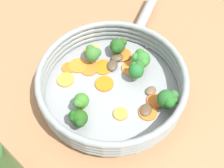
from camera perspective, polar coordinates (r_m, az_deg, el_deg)
ground_plane at (r=0.61m, az=0.00°, el=-1.71°), size 4.00×4.00×0.00m
skillet at (r=0.60m, az=0.00°, el=-1.27°), size 0.31×0.31×0.02m
skillet_rim_wall at (r=0.57m, az=0.00°, el=0.74°), size 0.32×0.32×0.06m
skillet_handle at (r=0.74m, az=7.28°, el=14.71°), size 0.05×0.18×0.03m
skillet_rivet_left at (r=0.67m, az=7.67°, el=8.04°), size 0.01×0.01×0.01m
skillet_rivet_right at (r=0.68m, az=1.56°, el=9.84°), size 0.01×0.01×0.01m
carrot_slice_0 at (r=0.62m, az=4.15°, el=3.42°), size 0.06×0.06×0.00m
carrot_slice_1 at (r=0.60m, az=-1.61°, el=0.15°), size 0.06×0.06×0.00m
carrot_slice_2 at (r=0.65m, az=2.40°, el=6.30°), size 0.06×0.06×0.01m
carrot_slice_3 at (r=0.61m, az=-10.06°, el=0.90°), size 0.05×0.05×0.01m
carrot_slice_4 at (r=0.63m, az=-7.41°, el=4.01°), size 0.05×0.05×0.00m
carrot_slice_5 at (r=0.63m, az=-1.93°, el=3.69°), size 0.06×0.06×0.00m
carrot_slice_6 at (r=0.56m, az=1.85°, el=-6.50°), size 0.04×0.04×0.00m
carrot_slice_7 at (r=0.56m, az=-7.46°, el=-6.84°), size 0.04×0.04×0.00m
carrot_slice_8 at (r=0.66m, az=-4.29°, el=7.13°), size 0.05×0.05×0.01m
carrot_slice_9 at (r=0.58m, az=9.35°, el=-3.67°), size 0.04×0.04×0.00m
carrot_slice_10 at (r=0.63m, az=-9.26°, el=3.72°), size 0.05×0.05×0.00m
carrot_slice_11 at (r=0.56m, az=7.80°, el=-6.12°), size 0.06×0.06×0.00m
carrot_slice_12 at (r=0.62m, az=-5.02°, el=3.33°), size 0.06×0.06×0.00m
broccoli_floret_0 at (r=0.64m, az=1.29°, el=8.32°), size 0.04×0.04×0.04m
broccoli_floret_1 at (r=0.55m, az=12.09°, el=-3.28°), size 0.04×0.04×0.05m
broccoli_floret_2 at (r=0.61m, az=6.39°, el=5.48°), size 0.04×0.04×0.05m
broccoli_floret_3 at (r=0.53m, az=-7.33°, el=-7.43°), size 0.04×0.04×0.04m
broccoli_floret_4 at (r=0.62m, az=-4.28°, el=6.68°), size 0.04×0.04×0.05m
broccoli_floret_5 at (r=0.55m, az=-6.82°, el=-3.83°), size 0.03×0.04×0.04m
broccoli_floret_6 at (r=0.59m, az=5.42°, el=3.13°), size 0.03×0.04×0.05m
mushroom_piece_0 at (r=0.64m, az=1.16°, el=5.78°), size 0.04×0.04×0.01m
mushroom_piece_1 at (r=0.59m, az=8.46°, el=-1.44°), size 0.03×0.03×0.01m
mushroom_piece_2 at (r=0.62m, az=0.07°, el=4.07°), size 0.03×0.04×0.01m
mushroom_piece_3 at (r=0.56m, az=7.41°, el=-5.60°), size 0.03×0.04×0.01m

